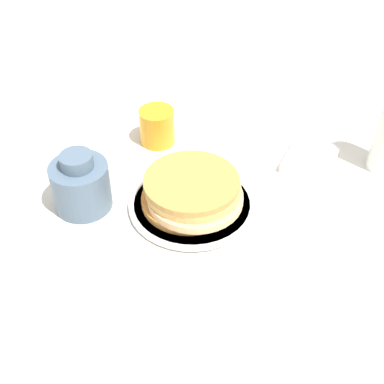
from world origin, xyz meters
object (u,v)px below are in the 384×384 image
object	(u,v)px
juice_glass	(157,126)
pancake_stack	(192,193)
cream_jug	(81,184)
plate	(192,206)

from	to	relation	value
juice_glass	pancake_stack	bearing A→B (deg)	16.20
cream_jug	plate	bearing A→B (deg)	84.05
plate	cream_jug	size ratio (longest dim) A/B	2.02
juice_glass	cream_jug	xyz separation A→B (m)	(0.19, -0.13, 0.01)
plate	cream_jug	xyz separation A→B (m)	(-0.02, -0.20, 0.04)
juice_glass	cream_jug	world-z (taller)	cream_jug
plate	juice_glass	size ratio (longest dim) A/B	3.06
pancake_stack	cream_jug	xyz separation A→B (m)	(-0.02, -0.20, 0.01)
plate	cream_jug	bearing A→B (deg)	-95.95
plate	pancake_stack	bearing A→B (deg)	15.52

